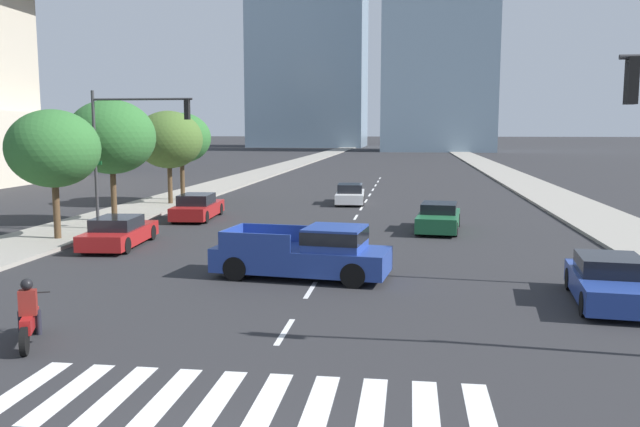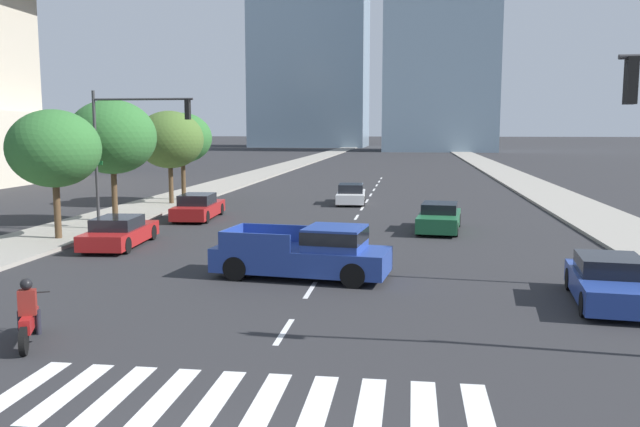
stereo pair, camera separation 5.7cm
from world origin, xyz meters
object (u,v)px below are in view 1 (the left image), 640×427
sedan_white_3 (350,195)px  sedan_red_4 (198,207)px  sedan_green_1 (439,218)px  street_tree_fourth (181,138)px  traffic_signal_far (130,135)px  street_tree_nearest (53,149)px  pickup_truck (310,253)px  sedan_red_2 (119,233)px  street_tree_second (111,137)px  motorcycle_lead (29,318)px  street_tree_third (169,140)px  sedan_blue_0 (610,282)px

sedan_white_3 → sedan_red_4: size_ratio=0.94×
sedan_green_1 → street_tree_fourth: 19.15m
traffic_signal_far → street_tree_nearest: (-2.08, -2.78, -0.56)m
pickup_truck → traffic_signal_far: (-9.37, 7.99, 3.61)m
pickup_truck → sedan_red_2: bearing=159.0°
street_tree_nearest → street_tree_fourth: bearing=90.0°
street_tree_second → street_tree_fourth: size_ratio=1.07×
motorcycle_lead → sedan_white_3: 28.30m
motorcycle_lead → pickup_truck: bearing=-58.6°
sedan_white_3 → street_tree_third: 11.65m
street_tree_third → sedan_blue_0: bearing=-45.3°
sedan_blue_0 → street_tree_fourth: (-19.90, 22.36, 3.50)m
street_tree_nearest → street_tree_second: size_ratio=0.89×
street_tree_fourth → street_tree_nearest: bearing=-90.0°
traffic_signal_far → street_tree_fourth: bearing=99.5°
sedan_green_1 → pickup_truck: bearing=-17.3°
traffic_signal_far → sedan_white_3: bearing=55.7°
sedan_red_2 → street_tree_nearest: 4.56m
sedan_white_3 → street_tree_fourth: 11.39m
pickup_truck → street_tree_second: 15.95m
traffic_signal_far → sedan_red_2: bearing=-74.6°
sedan_blue_0 → traffic_signal_far: traffic_signal_far is taller
street_tree_second → street_tree_fourth: (0.00, 9.92, -0.19)m
street_tree_third → street_tree_nearest: bearing=-90.0°
street_tree_second → pickup_truck: bearing=-42.6°
sedan_red_2 → traffic_signal_far: traffic_signal_far is taller
sedan_white_3 → street_tree_second: bearing=130.4°
street_tree_fourth → traffic_signal_far: bearing=-80.5°
street_tree_nearest → motorcycle_lead: bearing=-62.7°
motorcycle_lead → street_tree_second: street_tree_second is taller
sedan_red_4 → traffic_signal_far: size_ratio=0.78×
street_tree_third → street_tree_fourth: size_ratio=1.01×
sedan_green_1 → sedan_red_4: (-12.31, 2.32, 0.01)m
sedan_red_4 → street_tree_second: bearing=117.2°
motorcycle_lead → pickup_truck: size_ratio=0.36×
street_tree_second → traffic_signal_far: bearing=-50.7°
pickup_truck → traffic_signal_far: bearing=146.5°
street_tree_second → street_tree_third: (0.00, 7.70, -0.26)m
sedan_green_1 → traffic_signal_far: 14.52m
street_tree_nearest → street_tree_second: (0.00, 5.33, 0.41)m
motorcycle_lead → sedan_red_4: (-2.79, 19.82, 0.03)m
sedan_red_4 → traffic_signal_far: (-1.49, -4.69, 3.82)m
street_tree_fourth → sedan_red_4: bearing=-65.3°
motorcycle_lead → sedan_blue_0: (13.54, 5.24, 0.01)m
sedan_red_4 → street_tree_third: bearing=28.9°
traffic_signal_far → street_tree_second: size_ratio=1.05×
pickup_truck → sedan_blue_0: 8.66m
sedan_green_1 → street_tree_nearest: size_ratio=0.87×
sedan_red_2 → street_tree_nearest: size_ratio=0.89×
motorcycle_lead → traffic_signal_far: size_ratio=0.32×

